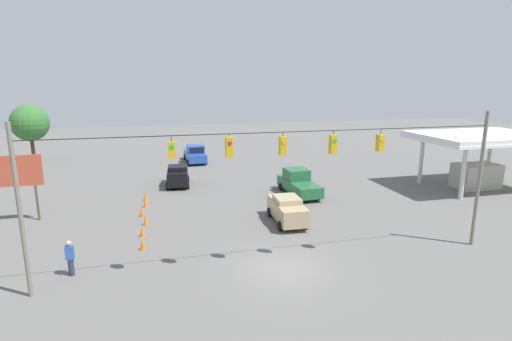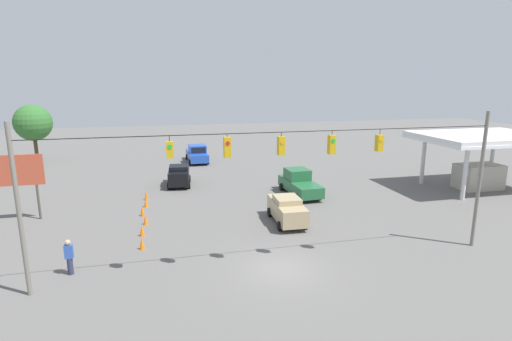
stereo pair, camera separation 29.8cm
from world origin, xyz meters
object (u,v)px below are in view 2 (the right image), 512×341
Objects in this scene: sedan_tan_crossing_near at (287,209)px; gas_station at (482,149)px; pickup_truck_green_oncoming_far at (299,183)px; traffic_cone_third at (146,219)px; traffic_cone_second at (142,230)px; pedestrian at (69,257)px; tree_horizon_left at (33,123)px; sedan_black_withflow_far at (179,175)px; traffic_cone_farthest at (146,196)px; pickup_truck_blue_withflow_deep at (197,154)px; traffic_cone_fifth at (146,202)px; traffic_cone_fourth at (142,211)px; roadside_billboard at (13,174)px; overhead_signal_span at (282,172)px; traffic_cone_nearest at (142,243)px.

gas_station reaches higher than sedan_tan_crossing_near.
gas_station is at bearing 173.26° from pickup_truck_green_oncoming_far.
sedan_tan_crossing_near is at bearing 168.91° from traffic_cone_third.
traffic_cone_second is 2.07m from traffic_cone_third.
pedestrian is 0.27× the size of tree_horizon_left.
traffic_cone_third is 0.11× the size of tree_horizon_left.
sedan_black_withflow_far reaches higher than traffic_cone_third.
traffic_cone_third is at bearing 91.01° from traffic_cone_farthest.
pickup_truck_blue_withflow_deep is (-2.64, -10.56, -0.01)m from sedan_black_withflow_far.
traffic_cone_fifth is 0.11× the size of tree_horizon_left.
traffic_cone_fifth is at bearing 64.55° from sedan_black_withflow_far.
traffic_cone_fourth is 1.00× the size of traffic_cone_fifth.
roadside_billboard is at bearing -7.08° from traffic_cone_fourth.
overhead_signal_span is 10.56m from traffic_cone_second.
tree_horizon_left is (13.10, -20.98, 4.30)m from traffic_cone_fifth.
sedan_tan_crossing_near is at bearing 100.24° from pickup_truck_blue_withflow_deep.
traffic_cone_third and traffic_cone_farthest have the same top height.
traffic_cone_fifth is at bearing 2.46° from pickup_truck_green_oncoming_far.
traffic_cone_third is at bearing 74.52° from sedan_black_withflow_far.
gas_station is (-29.16, -0.72, 3.25)m from traffic_cone_fourth.
overhead_signal_span is 19.23m from roadside_billboard.
traffic_cone_fifth is at bearing -90.67° from traffic_cone_second.
sedan_tan_crossing_near is 7.10m from pickup_truck_green_oncoming_far.
overhead_signal_span is at bearing 139.80° from traffic_cone_second.
sedan_black_withflow_far is 5.59× the size of traffic_cone_nearest.
sedan_black_withflow_far is 0.60× the size of tree_horizon_left.
pedestrian is (3.47, 6.46, 0.58)m from traffic_cone_third.
sedan_black_withflow_far reaches higher than traffic_cone_farthest.
traffic_cone_fifth is (5.47, 16.51, -0.61)m from pickup_truck_blue_withflow_deep.
pickup_truck_blue_withflow_deep and pickup_truck_green_oncoming_far have the same top height.
pedestrian is at bearing 118.71° from roadside_billboard.
tree_horizon_left reaches higher than sedan_black_withflow_far.
pickup_truck_blue_withflow_deep is 7.79× the size of traffic_cone_farthest.
sedan_tan_crossing_near reaches higher than traffic_cone_third.
traffic_cone_farthest is 0.39× the size of pedestrian.
pickup_truck_green_oncoming_far reaches higher than traffic_cone_farthest.
sedan_tan_crossing_near is 9.62m from traffic_cone_third.
sedan_tan_crossing_near is 18.78m from roadside_billboard.
pedestrian reaches higher than traffic_cone_farthest.
traffic_cone_second is (9.58, 0.21, -0.59)m from sedan_tan_crossing_near.
traffic_cone_fourth is at bearing 119.24° from tree_horizon_left.
pickup_truck_green_oncoming_far reaches higher than traffic_cone_fourth.
roadside_billboard is at bearing 51.50° from pickup_truck_blue_withflow_deep.
pickup_truck_blue_withflow_deep is 7.79× the size of traffic_cone_nearest.
traffic_cone_nearest is 32.20m from tree_horizon_left.
sedan_black_withflow_far is 0.91× the size of sedan_tan_crossing_near.
pickup_truck_blue_withflow_deep is 1.26× the size of sedan_tan_crossing_near.
roadside_billboard is at bearing -30.42° from traffic_cone_second.
traffic_cone_fourth is at bearing -88.26° from traffic_cone_nearest.
pickup_truck_blue_withflow_deep reaches higher than traffic_cone_farthest.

